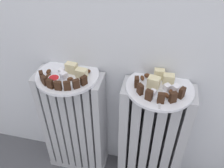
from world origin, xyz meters
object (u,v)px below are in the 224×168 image
plate_right (160,88)px  jam_bowl_left (54,80)px  radiator_left (75,125)px  plate_left (68,75)px  fork (160,97)px  radiator_right (151,139)px

plate_right → jam_bowl_left: size_ratio=5.60×
jam_bowl_left → plate_right: bearing=9.2°
radiator_left → jam_bowl_left: jam_bowl_left is taller
plate_left → fork: fork is taller
fork → plate_left: bearing=170.7°
radiator_left → jam_bowl_left: 0.34m
radiator_right → plate_left: size_ratio=2.28×
radiator_left → jam_bowl_left: (-0.03, -0.07, 0.34)m
radiator_left → fork: (0.39, -0.06, 0.32)m
radiator_left → jam_bowl_left: size_ratio=12.77×
radiator_right → plate_left: bearing=-180.0°
plate_left → fork: size_ratio=2.50×
plate_right → fork: 0.06m
plate_right → fork: size_ratio=2.50×
plate_left → jam_bowl_left: (-0.03, -0.07, 0.02)m
plate_left → jam_bowl_left: bearing=-112.4°
fork → jam_bowl_left: bearing=-179.5°
radiator_right → plate_right: (-0.00, -0.00, 0.32)m
radiator_left → jam_bowl_left: bearing=-112.4°
jam_bowl_left → radiator_right: bearing=9.2°
radiator_left → plate_left: size_ratio=2.28×
radiator_left → plate_left: 0.32m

